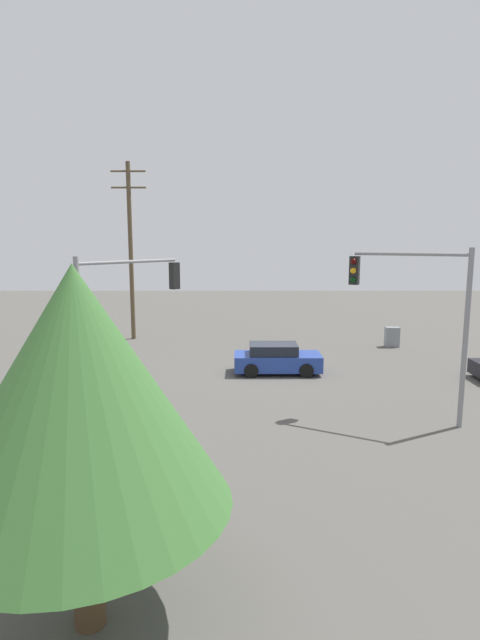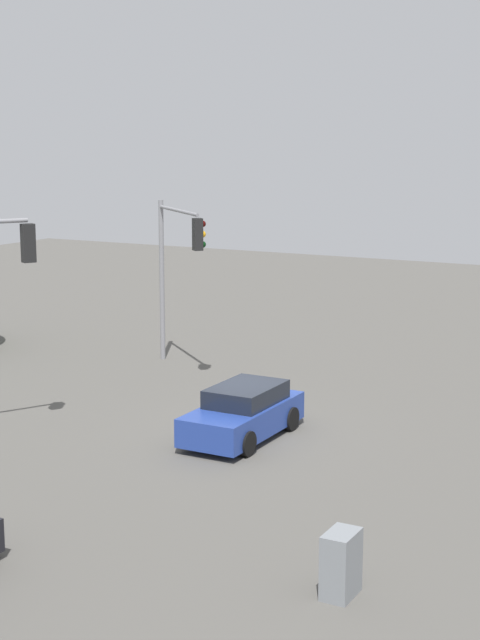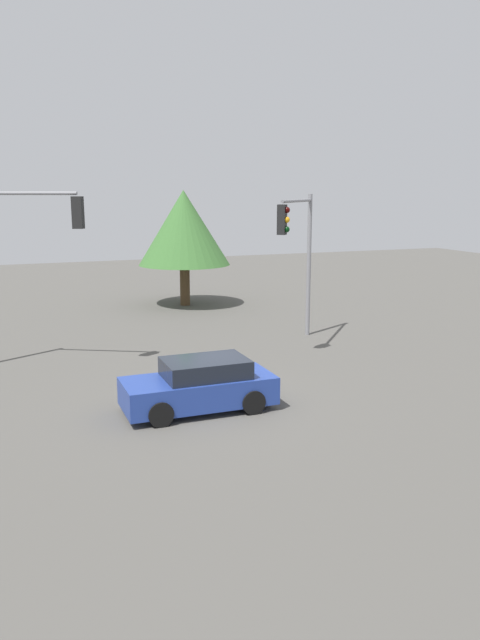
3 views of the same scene
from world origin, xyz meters
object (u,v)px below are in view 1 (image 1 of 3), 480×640
sedan_blue (275,359)px  traffic_signal_cross (416,303)px  traffic_signal_main (121,306)px  electrical_cabinet (390,337)px

sedan_blue → traffic_signal_cross: bearing=34.9°
sedan_blue → traffic_signal_main: size_ratio=0.71×
traffic_signal_main → sedan_blue: bearing=-4.6°
traffic_signal_cross → traffic_signal_main: bearing=25.4°
sedan_blue → traffic_signal_main: traffic_signal_main is taller
traffic_signal_main → traffic_signal_cross: (10.51, -0.45, 0.16)m
electrical_cabinet → traffic_signal_main: bearing=-138.3°
traffic_signal_cross → electrical_cabinet: size_ratio=5.13×
sedan_blue → traffic_signal_main: bearing=-45.3°
traffic_signal_main → electrical_cabinet: bearing=-7.6°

